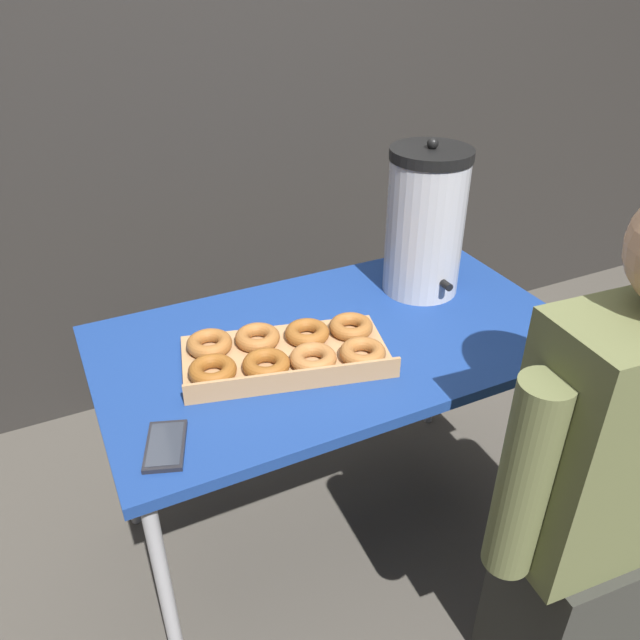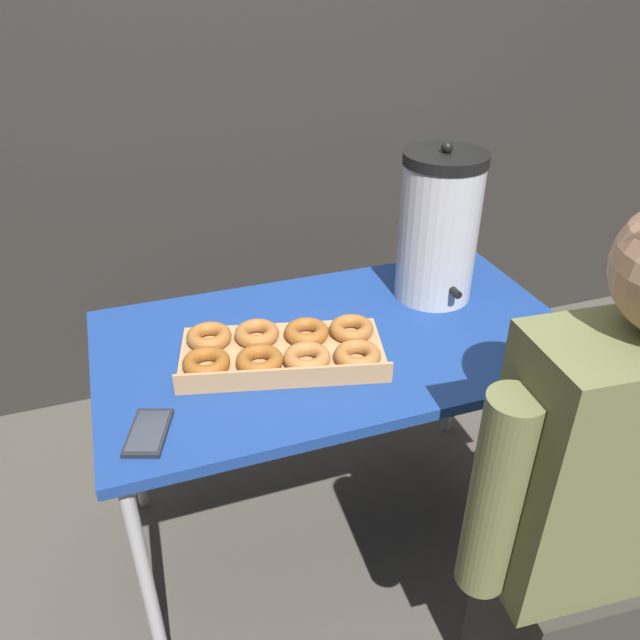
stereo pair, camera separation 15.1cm
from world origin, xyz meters
name	(u,v)px [view 1 (the left image)]	position (x,y,z in m)	size (l,w,h in m)	color
ground_plane	(333,526)	(0.00, 0.00, 0.00)	(12.00, 12.00, 0.00)	#4C473F
back_wall	(200,1)	(0.00, 0.95, 1.39)	(6.00, 0.11, 2.76)	#282623
folding_table	(336,354)	(0.00, 0.00, 0.65)	(1.18, 0.67, 0.70)	navy
donut_box	(286,351)	(-0.15, -0.04, 0.73)	(0.53, 0.36, 0.05)	tan
coffee_urn	(425,222)	(0.33, 0.12, 0.90)	(0.22, 0.24, 0.43)	#B7B7BC
cell_phone	(166,445)	(-0.48, -0.21, 0.71)	(0.12, 0.16, 0.01)	black
person_seated	(614,493)	(0.31, -0.62, 0.60)	(0.58, 0.26, 1.25)	#33332D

